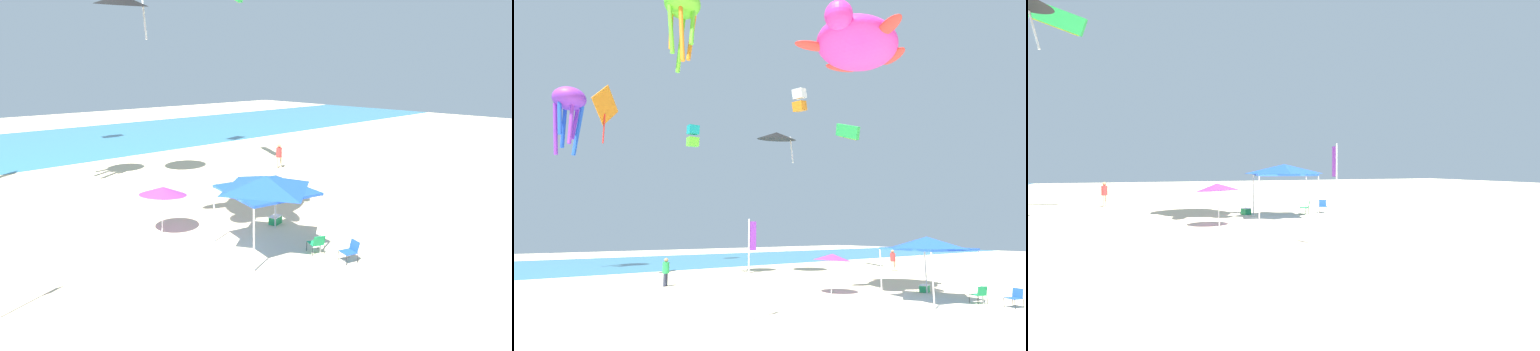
{
  "view_description": "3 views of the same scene",
  "coord_description": "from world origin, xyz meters",
  "views": [
    {
      "loc": [
        -10.42,
        -12.57,
        7.21
      ],
      "look_at": [
        1.1,
        -0.18,
        2.96
      ],
      "focal_mm": 30.0,
      "sensor_mm": 36.0,
      "label": 1
    },
    {
      "loc": [
        -16.42,
        -11.29,
        3.24
      ],
      "look_at": [
        -0.23,
        10.41,
        7.37
      ],
      "focal_mm": 26.5,
      "sensor_mm": 36.0,
      "label": 2
    },
    {
      "loc": [
        -22.38,
        8.41,
        2.98
      ],
      "look_at": [
        2.52,
        -1.29,
        2.38
      ],
      "focal_mm": 30.86,
      "sensor_mm": 36.0,
      "label": 3
    }
  ],
  "objects": [
    {
      "name": "ground",
      "position": [
        0.0,
        0.0,
        -0.05
      ],
      "size": [
        120.0,
        120.0,
        0.1
      ],
      "primitive_type": "cube",
      "color": "beige"
    },
    {
      "name": "ocean_strip",
      "position": [
        0.0,
        31.32,
        0.01
      ],
      "size": [
        120.0,
        21.43,
        0.02
      ],
      "primitive_type": "cube",
      "color": "teal",
      "rests_on": "ground"
    },
    {
      "name": "canopy_tent",
      "position": [
        1.12,
        -0.76,
        2.73
      ],
      "size": [
        3.79,
        3.9,
        3.06
      ],
      "rotation": [
        0.0,
        0.0,
        -0.2
      ],
      "color": "#B7B7BC",
      "rests_on": "ground"
    },
    {
      "name": "beach_umbrella",
      "position": [
        -1.02,
        3.62,
        1.92
      ],
      "size": [
        2.15,
        2.13,
        2.24
      ],
      "color": "silver",
      "rests_on": "ground"
    },
    {
      "name": "folding_chair_right_of_tent",
      "position": [
        2.56,
        -3.94,
        0.47
      ],
      "size": [
        0.75,
        0.68,
        0.82
      ],
      "rotation": [
        0.0,
        0.0,
        4.4
      ],
      "color": "black",
      "rests_on": "ground"
    },
    {
      "name": "folding_chair_facing_ocean",
      "position": [
        2.15,
        -2.62,
        0.47
      ],
      "size": [
        0.72,
        0.78,
        0.82
      ],
      "rotation": [
        0.0,
        0.0,
        2.74
      ],
      "color": "black",
      "rests_on": "ground"
    },
    {
      "name": "cooler_box",
      "position": [
        3.34,
        0.88,
        0.2
      ],
      "size": [
        0.7,
        0.55,
        0.4
      ],
      "color": "#1E8C4C",
      "rests_on": "ground"
    },
    {
      "name": "banner_flag",
      "position": [
        -8.27,
        0.9,
        2.27
      ],
      "size": [
        0.36,
        0.06,
        3.78
      ],
      "color": "silver",
      "rests_on": "ground"
    },
    {
      "name": "person_watching_sky",
      "position": [
        11.95,
        9.0,
        1.06
      ],
      "size": [
        0.47,
        0.43,
        1.8
      ],
      "rotation": [
        0.0,
        0.0,
        6.08
      ],
      "color": "#C6B28C",
      "rests_on": "ground"
    },
    {
      "name": "person_far_stroller",
      "position": [
        -7.28,
        11.71,
        1.0
      ],
      "size": [
        0.41,
        0.41,
        1.71
      ],
      "rotation": [
        0.0,
        0.0,
        3.91
      ],
      "color": "#33384C",
      "rests_on": "ground"
    },
    {
      "name": "kite_box_teal",
      "position": [
        2.35,
        29.2,
        14.68
      ],
      "size": [
        1.35,
        1.45,
        2.67
      ],
      "rotation": [
        0.0,
        0.0,
        3.02
      ],
      "color": "teal"
    },
    {
      "name": "kite_octopus_purple",
      "position": [
        -11.36,
        26.27,
        15.09
      ],
      "size": [
        2.85,
        2.85,
        6.33
      ],
      "rotation": [
        0.0,
        0.0,
        0.69
      ],
      "color": "purple"
    },
    {
      "name": "kite_delta_black",
      "position": [
        2.07,
        12.58,
        11.14
      ],
      "size": [
        4.11,
        4.15,
        2.77
      ],
      "rotation": [
        0.0,
        0.0,
        2.8
      ],
      "color": "black"
    },
    {
      "name": "kite_turtle_magenta",
      "position": [
        -1.26,
        1.21,
        13.34
      ],
      "size": [
        6.78,
        6.58,
        2.02
      ],
      "rotation": [
        0.0,
        0.0,
        3.56
      ],
      "color": "#E02D9E"
    },
    {
      "name": "kite_diamond_orange",
      "position": [
        -10.08,
        17.82,
        12.55
      ],
      "size": [
        2.42,
        2.13,
        4.52
      ],
      "rotation": [
        0.0,
        0.0,
        0.78
      ],
      "color": "orange"
    },
    {
      "name": "kite_parafoil_green",
      "position": [
        9.89,
        11.86,
        12.62
      ],
      "size": [
        1.61,
        3.99,
        2.47
      ],
      "rotation": [
        0.0,
        0.0,
        4.4
      ],
      "color": "green"
    },
    {
      "name": "kite_box_white",
      "position": [
        9.93,
        18.59,
        17.68
      ],
      "size": [
        1.69,
        1.55,
        2.73
      ],
      "rotation": [
        0.0,
        0.0,
        5.03
      ],
      "color": "white"
    },
    {
      "name": "kite_octopus_lime",
      "position": [
        -6.24,
        13.2,
        19.71
      ],
      "size": [
        2.66,
        2.66,
        5.92
      ],
      "rotation": [
        0.0,
        0.0,
        5.39
      ],
      "color": "#66D82D"
    }
  ]
}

